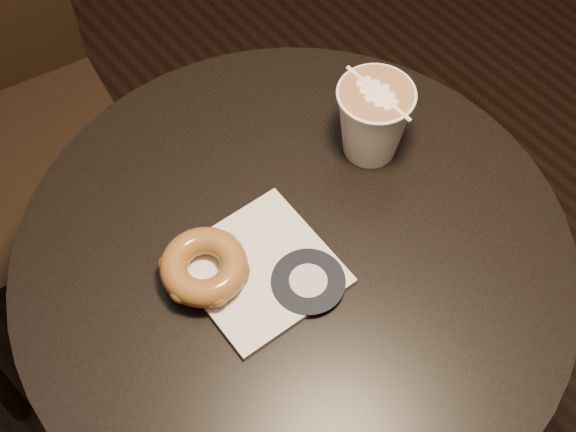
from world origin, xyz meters
The scene contains 4 objects.
cafe_table centered at (0.00, 0.00, 0.55)m, with size 0.70×0.70×0.75m.
pastry_bag centered at (-0.05, 0.01, 0.75)m, with size 0.17×0.17×0.01m, color silver.
doughnut centered at (-0.10, 0.04, 0.78)m, with size 0.11×0.11×0.03m, color brown.
latte_cup centered at (0.18, 0.06, 0.81)m, with size 0.10×0.10×0.11m, color white, non-canonical shape.
Camera 1 is at (-0.32, -0.38, 1.61)m, focal length 50.00 mm.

